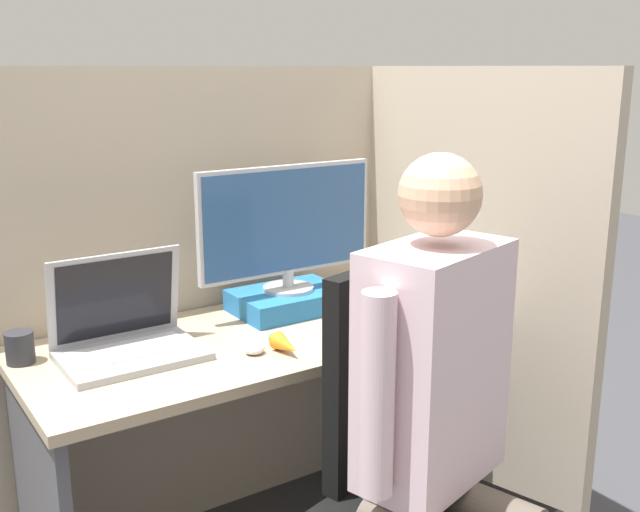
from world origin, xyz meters
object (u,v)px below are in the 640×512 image
at_px(paper_box, 288,300).
at_px(monitor, 287,224).
at_px(person, 443,417).
at_px(coffee_mug, 384,280).
at_px(carrot_toy, 287,345).
at_px(pen_cup, 20,348).
at_px(office_chair, 409,477).
at_px(stapler, 426,298).
at_px(laptop, 127,337).

height_order(paper_box, monitor, monitor).
relative_size(person, coffee_mug, 14.32).
relative_size(carrot_toy, pen_cup, 1.43).
distance_m(carrot_toy, office_chair, 0.48).
bearing_deg(monitor, carrot_toy, -121.85).
xyz_separation_m(carrot_toy, office_chair, (0.09, -0.41, -0.23)).
relative_size(person, pen_cup, 15.56).
distance_m(stapler, pen_cup, 1.24).
xyz_separation_m(laptop, pen_cup, (-0.25, 0.11, -0.01)).
distance_m(stapler, carrot_toy, 0.62).
distance_m(carrot_toy, person, 0.57).
bearing_deg(paper_box, coffee_mug, -3.77).
relative_size(monitor, carrot_toy, 4.96).
distance_m(laptop, office_chair, 0.83).
distance_m(stapler, person, 0.89).
distance_m(office_chair, person, 0.28).
xyz_separation_m(stapler, pen_cup, (-1.22, 0.22, 0.02)).
bearing_deg(paper_box, pen_cup, 178.62).
distance_m(monitor, pen_cup, 0.85).
height_order(laptop, office_chair, office_chair).
bearing_deg(monitor, pen_cup, 178.83).
distance_m(paper_box, monitor, 0.25).
bearing_deg(carrot_toy, pen_cup, 151.42).
distance_m(monitor, coffee_mug, 0.44).
bearing_deg(paper_box, laptop, -171.31).
relative_size(laptop, pen_cup, 4.28).
height_order(paper_box, laptop, laptop).
height_order(monitor, office_chair, monitor).
distance_m(office_chair, coffee_mug, 0.89).
distance_m(laptop, coffee_mug, 0.94).
height_order(laptop, stapler, laptop).
xyz_separation_m(laptop, person, (0.41, -0.80, -0.02)).
height_order(person, coffee_mug, person).
xyz_separation_m(person, pen_cup, (-0.66, 0.90, 0.01)).
distance_m(laptop, pen_cup, 0.27).
bearing_deg(carrot_toy, office_chair, -77.79).
relative_size(stapler, coffee_mug, 1.79).
bearing_deg(carrot_toy, monitor, 58.15).
bearing_deg(coffee_mug, office_chair, -124.30).
xyz_separation_m(paper_box, person, (-0.15, -0.88, -0.00)).
bearing_deg(carrot_toy, stapler, 11.14).
bearing_deg(laptop, paper_box, 8.69).
relative_size(stapler, person, 0.13).
relative_size(stapler, carrot_toy, 1.36).
relative_size(paper_box, coffee_mug, 3.69).
xyz_separation_m(monitor, office_chair, (-0.11, -0.73, -0.48)).
distance_m(monitor, laptop, 0.61).
distance_m(laptop, person, 0.90).
height_order(paper_box, person, person).
xyz_separation_m(paper_box, office_chair, (-0.11, -0.73, -0.23)).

